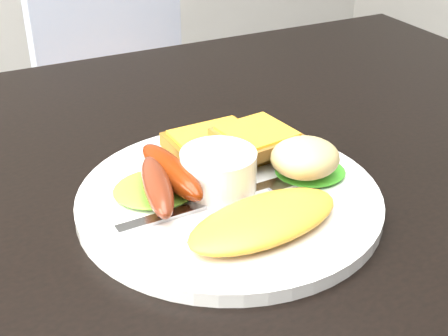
{
  "coord_description": "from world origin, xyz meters",
  "views": [
    {
      "loc": [
        -0.12,
        -0.44,
        1.05
      ],
      "look_at": [
        0.09,
        -0.02,
        0.78
      ],
      "focal_mm": 50.0,
      "sensor_mm": 36.0,
      "label": 1
    }
  ],
  "objects_px": {
    "dining_chair": "(139,133)",
    "plate": "(229,199)",
    "person": "(91,18)",
    "dining_table": "(125,234)"
  },
  "relations": [
    {
      "from": "dining_chair",
      "to": "plate",
      "type": "bearing_deg",
      "value": -113.28
    },
    {
      "from": "dining_chair",
      "to": "person",
      "type": "bearing_deg",
      "value": -149.1
    },
    {
      "from": "dining_table",
      "to": "person",
      "type": "distance_m",
      "value": 0.66
    },
    {
      "from": "plate",
      "to": "dining_chair",
      "type": "bearing_deg",
      "value": 77.65
    },
    {
      "from": "dining_chair",
      "to": "plate",
      "type": "height_order",
      "value": "plate"
    },
    {
      "from": "dining_table",
      "to": "dining_chair",
      "type": "distance_m",
      "value": 0.82
    },
    {
      "from": "dining_chair",
      "to": "plate",
      "type": "xyz_separation_m",
      "value": [
        -0.17,
        -0.76,
        0.31
      ]
    },
    {
      "from": "dining_table",
      "to": "person",
      "type": "bearing_deg",
      "value": 76.55
    },
    {
      "from": "dining_table",
      "to": "person",
      "type": "relative_size",
      "value": 0.81
    },
    {
      "from": "dining_table",
      "to": "person",
      "type": "height_order",
      "value": "person"
    }
  ]
}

